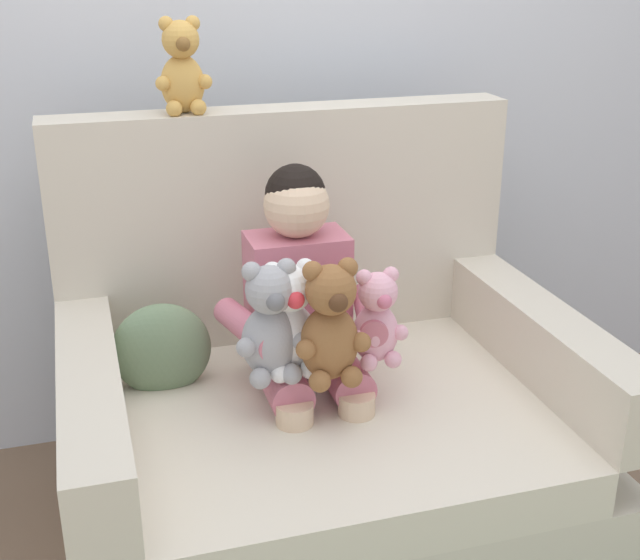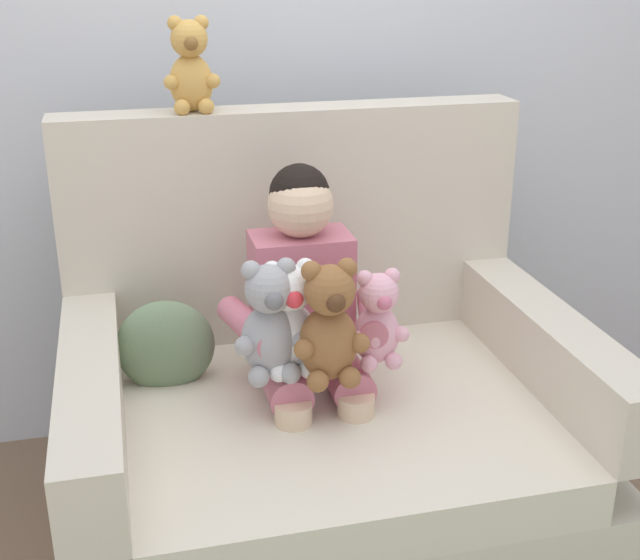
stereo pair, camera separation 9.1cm
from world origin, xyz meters
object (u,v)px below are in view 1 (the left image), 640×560
Objects in this scene: plush_brown at (330,326)px; plush_white at (290,322)px; plush_pink at (377,320)px; throw_pillow at (162,350)px; plush_grey at (271,324)px; armchair at (322,426)px; seated_child at (304,310)px; plush_honey_on_backrest at (182,69)px.

plush_white is at bearing 156.11° from plush_brown.
plush_pink is 0.81× the size of plush_brown.
plush_brown is 1.20× the size of throw_pillow.
plush_pink is 0.83× the size of plush_grey.
plush_brown is (0.08, -0.07, 0.01)m from plush_white.
plush_brown is 0.50m from throw_pillow.
armchair is at bearing 153.63° from plush_pink.
seated_child is 3.27× the size of plush_honey_on_backrest.
plush_grey is 1.17× the size of throw_pillow.
plush_honey_on_backrest is at bearing 118.59° from plush_grey.
throw_pillow is at bearing 161.31° from armchair.
armchair is at bearing -42.02° from seated_child.
seated_child is 0.21m from plush_pink.
plush_grey is at bearing -76.77° from plush_honey_on_backrest.
armchair is at bearing 49.52° from plush_white.
seated_child is 2.80× the size of plush_white.
plush_brown is at bearing -139.78° from plush_pink.
plush_grey is 0.37m from throw_pillow.
plush_white is at bearing 29.93° from plush_grey.
seated_child is 3.24× the size of plush_pink.
throw_pillow is at bearing 149.36° from plush_white.
plush_honey_on_backrest is at bearing 61.78° from throw_pillow.
plush_brown reaches higher than plush_grey.
armchair is 0.38m from plush_pink.
plush_pink is at bearing -25.50° from throw_pillow.
plush_pink is at bearing -43.76° from seated_child.
plush_honey_on_backrest is at bearing 130.11° from plush_brown.
armchair is 0.41m from plush_brown.
plush_pink is 0.98× the size of throw_pillow.
plush_honey_on_backrest reaches higher than seated_child.
plush_honey_on_backrest reaches higher than plush_grey.
plush_pink is 0.86× the size of plush_white.
throw_pillow is (-0.13, -0.24, -0.69)m from plush_honey_on_backrest.
seated_child reaches higher than throw_pillow.
armchair reaches higher than seated_child.
plush_white is 0.94× the size of plush_brown.
seated_child is at bearing 108.54° from plush_brown.
armchair is 1.60× the size of seated_child.
plush_grey is 1.03× the size of plush_white.
plush_brown is at bearing -87.27° from seated_child.
plush_pink is 1.01× the size of plush_honey_on_backrest.
plush_grey is 0.73m from plush_honey_on_backrest.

